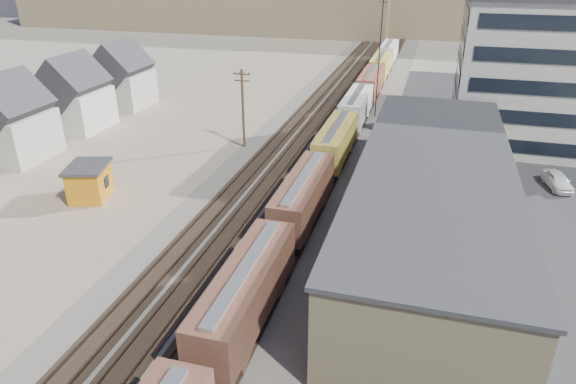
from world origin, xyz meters
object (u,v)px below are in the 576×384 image
(freight_train, at_px, (347,122))
(parked_car_blue, at_px, (477,149))
(maintenance_shed, at_px, (90,181))
(utility_pole_north, at_px, (243,107))

(freight_train, height_order, parked_car_blue, freight_train)
(freight_train, relative_size, parked_car_blue, 19.63)
(maintenance_shed, relative_size, parked_car_blue, 0.94)
(freight_train, distance_m, parked_car_blue, 16.39)
(utility_pole_north, bearing_deg, freight_train, 23.19)
(parked_car_blue, bearing_deg, utility_pole_north, 152.64)
(freight_train, bearing_deg, parked_car_blue, -0.69)
(maintenance_shed, bearing_deg, parked_car_blue, 31.32)
(maintenance_shed, height_order, parked_car_blue, maintenance_shed)
(freight_train, xyz_separation_m, parked_car_blue, (16.27, -0.20, -1.95))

